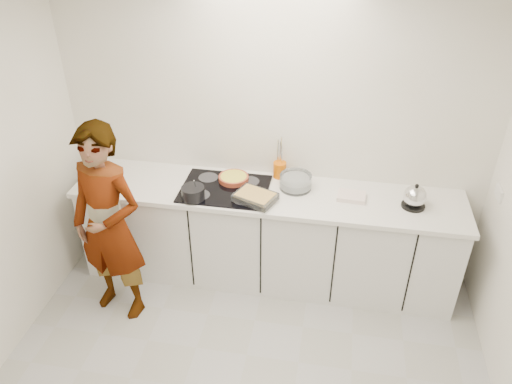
% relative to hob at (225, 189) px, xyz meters
% --- Properties ---
extents(ceiling, '(3.60, 3.20, 0.00)m').
position_rel_hob_xyz_m(ceiling, '(0.35, -1.26, 1.68)').
color(ceiling, white).
rests_on(ceiling, wall_back).
extents(wall_back, '(3.60, 0.00, 2.60)m').
position_rel_hob_xyz_m(wall_back, '(0.35, 0.34, 0.38)').
color(wall_back, white).
rests_on(wall_back, ground).
extents(base_cabinets, '(3.20, 0.58, 0.87)m').
position_rel_hob_xyz_m(base_cabinets, '(0.35, 0.02, -0.48)').
color(base_cabinets, silver).
rests_on(base_cabinets, floor).
extents(countertop, '(3.24, 0.64, 0.04)m').
position_rel_hob_xyz_m(countertop, '(0.35, 0.02, -0.03)').
color(countertop, white).
rests_on(countertop, base_cabinets).
extents(hob, '(0.72, 0.54, 0.01)m').
position_rel_hob_xyz_m(hob, '(0.00, 0.00, 0.00)').
color(hob, black).
rests_on(hob, countertop).
extents(tart_dish, '(0.33, 0.33, 0.04)m').
position_rel_hob_xyz_m(tart_dish, '(0.04, 0.13, 0.03)').
color(tart_dish, '#A34027').
rests_on(tart_dish, hob).
extents(saucepan, '(0.23, 0.23, 0.18)m').
position_rel_hob_xyz_m(saucepan, '(-0.21, -0.20, 0.06)').
color(saucepan, black).
rests_on(saucepan, hob).
extents(baking_dish, '(0.38, 0.33, 0.06)m').
position_rel_hob_xyz_m(baking_dish, '(0.28, -0.14, 0.04)').
color(baking_dish, silver).
rests_on(baking_dish, hob).
extents(mixing_bowl, '(0.29, 0.29, 0.12)m').
position_rel_hob_xyz_m(mixing_bowl, '(0.58, 0.12, 0.05)').
color(mixing_bowl, silver).
rests_on(mixing_bowl, countertop).
extents(tea_towel, '(0.23, 0.18, 0.04)m').
position_rel_hob_xyz_m(tea_towel, '(1.04, 0.05, 0.01)').
color(tea_towel, white).
rests_on(tea_towel, countertop).
extents(kettle, '(0.22, 0.22, 0.21)m').
position_rel_hob_xyz_m(kettle, '(1.52, 0.01, 0.08)').
color(kettle, black).
rests_on(kettle, countertop).
extents(utensil_crock, '(0.11, 0.11, 0.14)m').
position_rel_hob_xyz_m(utensil_crock, '(0.42, 0.28, 0.06)').
color(utensil_crock, '#DF6404').
rests_on(utensil_crock, countertop).
extents(cook, '(0.69, 0.53, 1.69)m').
position_rel_hob_xyz_m(cook, '(-0.79, -0.57, -0.07)').
color(cook, silver).
rests_on(cook, floor).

